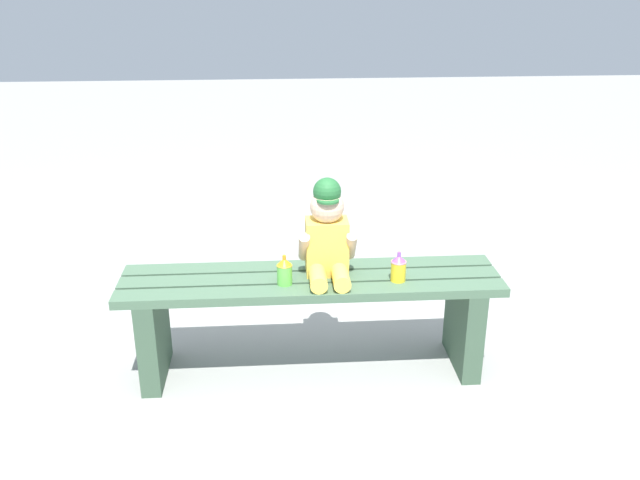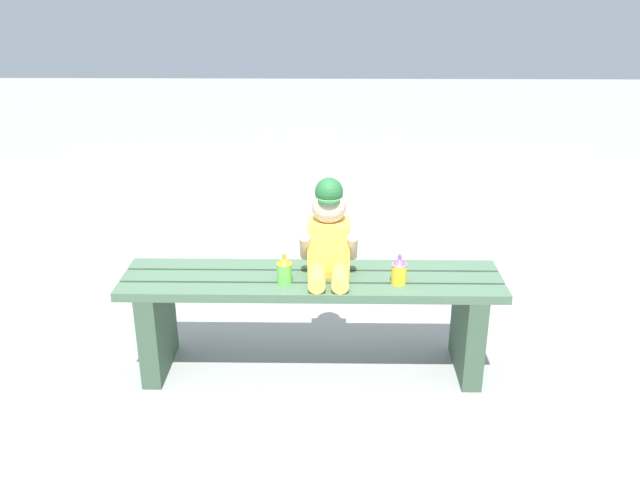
# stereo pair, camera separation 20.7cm
# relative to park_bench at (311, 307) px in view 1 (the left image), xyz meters

# --- Properties ---
(ground_plane) EXTENTS (16.00, 16.00, 0.00)m
(ground_plane) POSITION_rel_park_bench_xyz_m (0.00, 0.00, -0.30)
(ground_plane) COLOR #999993
(park_bench) EXTENTS (1.54, 0.34, 0.44)m
(park_bench) POSITION_rel_park_bench_xyz_m (0.00, 0.00, 0.00)
(park_bench) COLOR #47664C
(park_bench) RESTS_ON ground_plane
(child_figure) EXTENTS (0.23, 0.27, 0.40)m
(child_figure) POSITION_rel_park_bench_xyz_m (0.07, 0.02, 0.32)
(child_figure) COLOR #F2C64C
(child_figure) RESTS_ON park_bench
(sippy_cup_left) EXTENTS (0.06, 0.06, 0.12)m
(sippy_cup_left) POSITION_rel_park_bench_xyz_m (-0.11, -0.06, 0.20)
(sippy_cup_left) COLOR #66CC4C
(sippy_cup_left) RESTS_ON park_bench
(sippy_cup_right) EXTENTS (0.06, 0.06, 0.12)m
(sippy_cup_right) POSITION_rel_park_bench_xyz_m (0.35, -0.06, 0.20)
(sippy_cup_right) COLOR yellow
(sippy_cup_right) RESTS_ON park_bench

